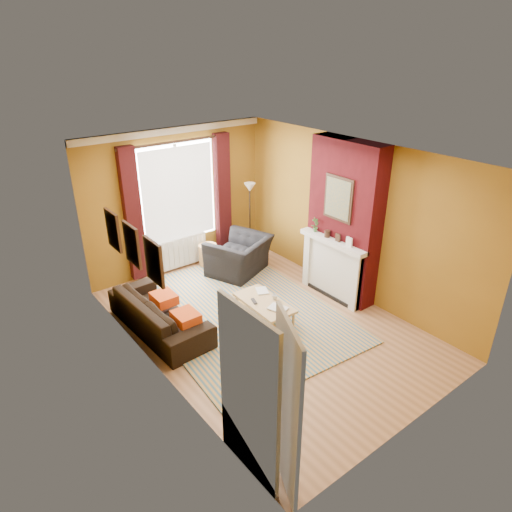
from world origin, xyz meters
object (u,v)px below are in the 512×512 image
at_px(armchair, 239,256).
at_px(coffee_table, 264,304).
at_px(floor_lamp, 250,199).
at_px(sofa, 159,313).
at_px(wicker_stool, 208,255).

height_order(armchair, coffee_table, armchair).
height_order(coffee_table, floor_lamp, floor_lamp).
bearing_deg(sofa, coffee_table, -121.63).
distance_m(sofa, armchair, 2.31).
xyz_separation_m(sofa, wicker_stool, (1.84, 1.47, -0.07)).
bearing_deg(armchair, floor_lamp, -163.11).
relative_size(wicker_stool, floor_lamp, 0.31).
height_order(wicker_stool, floor_lamp, floor_lamp).
xyz_separation_m(armchair, coffee_table, (-0.68, -1.64, -0.05)).
distance_m(armchair, wicker_stool, 0.74).
relative_size(coffee_table, floor_lamp, 0.69).
bearing_deg(floor_lamp, sofa, -154.14).
xyz_separation_m(wicker_stool, floor_lamp, (1.02, -0.09, 1.02)).
height_order(armchair, wicker_stool, armchair).
height_order(sofa, wicker_stool, sofa).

